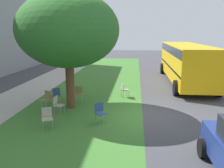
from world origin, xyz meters
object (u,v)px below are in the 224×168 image
chair_1 (124,89)px  chair_2 (56,94)px  chair_3 (79,93)px  chair_6 (47,116)px  chair_0 (58,104)px  chair_5 (100,111)px  chair_4 (47,98)px  school_bus (185,60)px  street_tree (68,30)px

chair_1 → chair_2: size_ratio=1.00×
chair_3 → chair_6: same height
chair_0 → chair_5: size_ratio=1.00×
chair_3 → chair_5: size_ratio=1.00×
chair_1 → chair_6: bearing=150.7°
chair_0 → chair_3: size_ratio=1.00×
chair_4 → school_bus: bearing=-49.2°
street_tree → chair_2: street_tree is taller
street_tree → chair_5: bearing=-137.1°
chair_2 → chair_6: bearing=-167.1°
chair_1 → chair_3: (-1.21, 2.45, 0.00)m
chair_0 → chair_3: 2.15m
street_tree → chair_0: (-1.09, 0.34, -3.38)m
chair_1 → chair_2: same height
chair_5 → school_bus: bearing=-30.3°
street_tree → chair_5: street_tree is taller
chair_1 → chair_6: size_ratio=1.00×
chair_5 → chair_6: 2.19m
chair_2 → chair_6: (-3.42, -0.79, 0.00)m
chair_0 → chair_4: size_ratio=1.00×
chair_3 → chair_2: bearing=108.9°
chair_1 → chair_5: 4.24m
street_tree → chair_3: 3.53m
street_tree → chair_3: street_tree is taller
chair_4 → chair_5: 3.51m
chair_0 → chair_5: (-0.87, -2.16, 0.00)m
chair_2 → chair_3: same height
chair_2 → chair_5: (-2.56, -2.80, 0.00)m
chair_4 → chair_2: bearing=-16.0°
street_tree → chair_5: 4.31m
street_tree → chair_0: size_ratio=6.53×
chair_4 → school_bus: school_bus is taller
chair_2 → chair_3: (0.39, -1.15, 0.00)m
chair_1 → chair_2: 3.95m
chair_3 → chair_0: bearing=166.3°
street_tree → chair_4: street_tree is taller
street_tree → chair_2: 3.57m
chair_2 → chair_3: bearing=-71.1°
street_tree → chair_6: 4.40m
chair_0 → chair_6: (-1.73, -0.14, 0.00)m
street_tree → chair_4: size_ratio=6.53×
chair_5 → street_tree: bearing=42.9°
street_tree → school_bus: 10.08m
chair_6 → chair_2: bearing=12.9°
chair_0 → chair_2: (1.69, 0.64, 0.00)m
chair_0 → chair_2: same height
chair_0 → chair_3: bearing=-13.7°
chair_1 → chair_6: 5.76m
chair_6 → chair_3: bearing=-5.5°
chair_5 → chair_3: bearing=29.1°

